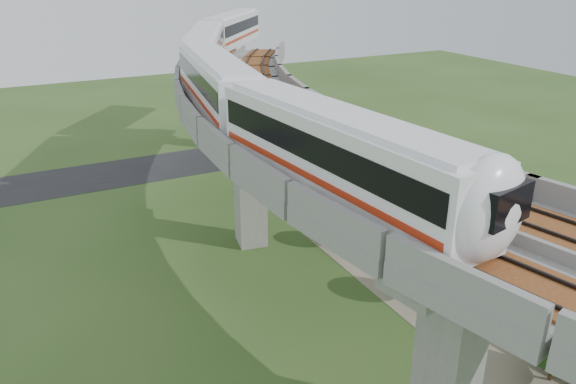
# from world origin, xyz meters

# --- Properties ---
(ground) EXTENTS (160.00, 160.00, 0.00)m
(ground) POSITION_xyz_m (0.00, 0.00, 0.00)
(ground) COLOR #314E1F
(ground) RESTS_ON ground
(dirt_lot) EXTENTS (18.00, 26.00, 0.04)m
(dirt_lot) POSITION_xyz_m (14.00, -2.00, 0.02)
(dirt_lot) COLOR gray
(dirt_lot) RESTS_ON ground
(asphalt_road) EXTENTS (60.00, 8.00, 0.03)m
(asphalt_road) POSITION_xyz_m (0.00, 30.00, 0.01)
(asphalt_road) COLOR #232326
(asphalt_road) RESTS_ON ground
(viaduct) EXTENTS (19.58, 73.98, 11.40)m
(viaduct) POSITION_xyz_m (3.84, 0.00, 9.05)
(viaduct) COLOR #99968E
(viaduct) RESTS_ON ground
(metro_train) EXTENTS (20.54, 59.02, 3.64)m
(metro_train) POSITION_xyz_m (2.53, 16.01, 12.31)
(metro_train) COLOR white
(metro_train) RESTS_ON ground
(fence) EXTENTS (3.87, 38.73, 1.50)m
(fence) POSITION_xyz_m (9.75, 0.00, 0.75)
(fence) COLOR #2D382D
(fence) RESTS_ON ground
(tree_0) EXTENTS (2.07, 2.07, 3.14)m
(tree_0) POSITION_xyz_m (12.32, 23.56, 2.25)
(tree_0) COLOR #382314
(tree_0) RESTS_ON ground
(tree_1) EXTENTS (2.37, 2.37, 2.83)m
(tree_1) POSITION_xyz_m (8.23, 14.02, 1.82)
(tree_1) COLOR #382314
(tree_1) RESTS_ON ground
(tree_2) EXTENTS (2.59, 2.59, 3.13)m
(tree_2) POSITION_xyz_m (6.48, 7.08, 2.02)
(tree_2) COLOR #382314
(tree_2) RESTS_ON ground
(tree_3) EXTENTS (2.85, 2.85, 3.69)m
(tree_3) POSITION_xyz_m (7.21, -1.41, 2.48)
(tree_3) COLOR #382314
(tree_3) RESTS_ON ground
(tree_4) EXTENTS (3.16, 3.16, 3.60)m
(tree_4) POSITION_xyz_m (8.27, -10.21, 2.25)
(tree_4) COLOR #382314
(tree_4) RESTS_ON ground
(car_dark) EXTENTS (4.19, 2.26, 1.15)m
(car_dark) POSITION_xyz_m (11.98, 3.13, 0.62)
(car_dark) COLOR black
(car_dark) RESTS_ON dirt_lot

